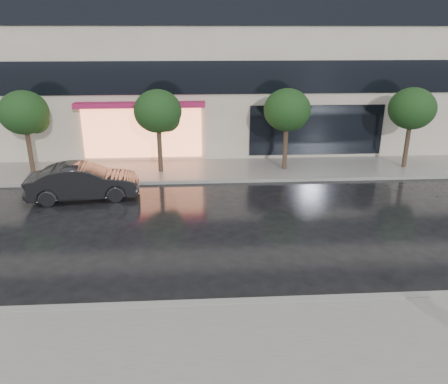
{
  "coord_description": "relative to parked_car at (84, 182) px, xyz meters",
  "views": [
    {
      "loc": [
        -1.2,
        -10.2,
        6.41
      ],
      "look_at": [
        -0.36,
        3.42,
        1.4
      ],
      "focal_mm": 35.0,
      "sensor_mm": 36.0,
      "label": 1
    }
  ],
  "objects": [
    {
      "name": "tree_mid_west",
      "position": [
        2.91,
        3.23,
        2.2
      ],
      "size": [
        2.2,
        2.2,
        3.99
      ],
      "color": "#33261C",
      "rests_on": "ground"
    },
    {
      "name": "parked_car",
      "position": [
        0.0,
        0.0,
        0.0
      ],
      "size": [
        4.55,
        2.08,
        1.45
      ],
      "primitive_type": "imported",
      "rotation": [
        0.0,
        0.0,
        1.7
      ],
      "color": "black",
      "rests_on": "ground"
    },
    {
      "name": "ground",
      "position": [
        5.85,
        -6.81,
        -0.72
      ],
      "size": [
        120.0,
        120.0,
        0.0
      ],
      "primitive_type": "plane",
      "color": "black",
      "rests_on": "ground"
    },
    {
      "name": "curb_near",
      "position": [
        5.85,
        -7.81,
        -0.65
      ],
      "size": [
        60.0,
        0.25,
        0.14
      ],
      "primitive_type": "cube",
      "color": "gray",
      "rests_on": "ground"
    },
    {
      "name": "curb_far",
      "position": [
        5.85,
        1.69,
        -0.65
      ],
      "size": [
        60.0,
        0.25,
        0.14
      ],
      "primitive_type": "cube",
      "color": "gray",
      "rests_on": "ground"
    },
    {
      "name": "tree_far_east",
      "position": [
        14.91,
        3.23,
        2.2
      ],
      "size": [
        2.2,
        2.2,
        3.99
      ],
      "color": "#33261C",
      "rests_on": "ground"
    },
    {
      "name": "tree_far_west",
      "position": [
        -3.09,
        3.23,
        2.2
      ],
      "size": [
        2.2,
        2.2,
        3.99
      ],
      "color": "#33261C",
      "rests_on": "ground"
    },
    {
      "name": "sidewalk_far",
      "position": [
        5.85,
        3.44,
        -0.66
      ],
      "size": [
        60.0,
        3.5,
        0.12
      ],
      "primitive_type": "cube",
      "color": "slate",
      "rests_on": "ground"
    },
    {
      "name": "sidewalk_near",
      "position": [
        5.85,
        -10.06,
        -0.66
      ],
      "size": [
        60.0,
        4.5,
        0.12
      ],
      "primitive_type": "cube",
      "color": "slate",
      "rests_on": "ground"
    },
    {
      "name": "tree_mid_east",
      "position": [
        8.91,
        3.23,
        2.2
      ],
      "size": [
        2.2,
        2.2,
        3.99
      ],
      "color": "#33261C",
      "rests_on": "ground"
    }
  ]
}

